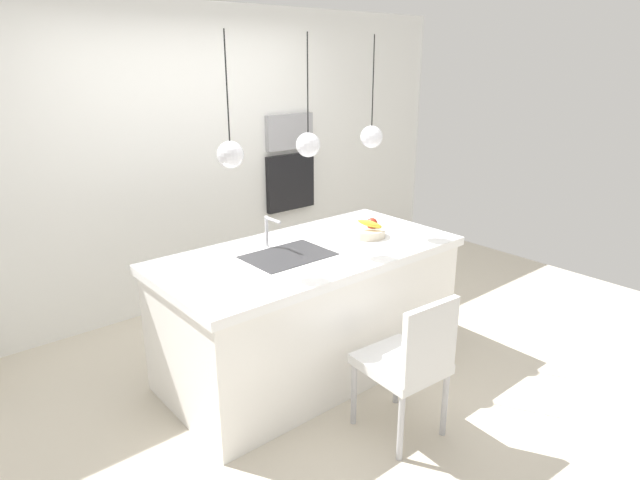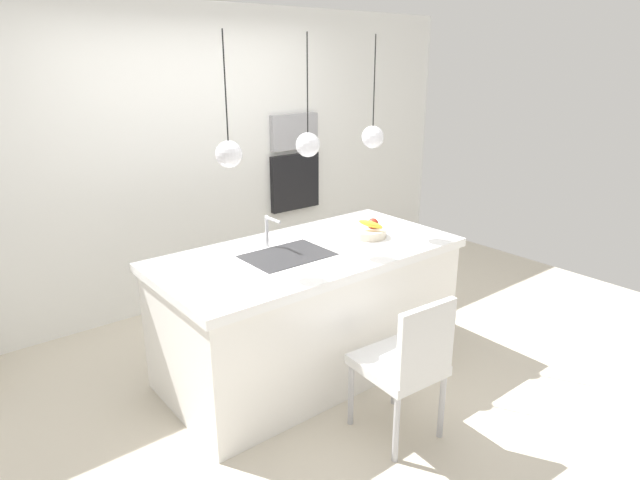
% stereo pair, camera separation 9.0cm
% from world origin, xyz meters
% --- Properties ---
extents(floor, '(6.60, 6.60, 0.00)m').
position_xyz_m(floor, '(0.00, 0.00, 0.00)').
color(floor, beige).
rests_on(floor, ground).
extents(back_wall, '(6.00, 0.10, 2.60)m').
position_xyz_m(back_wall, '(0.00, 1.65, 1.30)').
color(back_wall, white).
rests_on(back_wall, ground).
extents(kitchen_island, '(2.09, 1.04, 0.91)m').
position_xyz_m(kitchen_island, '(0.00, 0.00, 0.46)').
color(kitchen_island, white).
rests_on(kitchen_island, ground).
extents(sink_basin, '(0.56, 0.40, 0.02)m').
position_xyz_m(sink_basin, '(-0.18, 0.00, 0.90)').
color(sink_basin, '#2D2D30').
rests_on(sink_basin, kitchen_island).
extents(faucet, '(0.02, 0.17, 0.22)m').
position_xyz_m(faucet, '(-0.18, 0.21, 1.05)').
color(faucet, silver).
rests_on(faucet, kitchen_island).
extents(fruit_bowl, '(0.26, 0.26, 0.15)m').
position_xyz_m(fruit_bowl, '(0.52, -0.05, 0.95)').
color(fruit_bowl, beige).
rests_on(fruit_bowl, kitchen_island).
extents(microwave, '(0.54, 0.08, 0.34)m').
position_xyz_m(microwave, '(1.04, 1.58, 1.47)').
color(microwave, '#9E9EA3').
rests_on(microwave, back_wall).
extents(oven, '(0.56, 0.08, 0.56)m').
position_xyz_m(oven, '(1.04, 1.58, 0.97)').
color(oven, black).
rests_on(oven, back_wall).
extents(chair_near, '(0.45, 0.49, 0.91)m').
position_xyz_m(chair_near, '(-0.04, -0.96, 0.51)').
color(chair_near, silver).
rests_on(chair_near, ground).
extents(pendant_light_left, '(0.16, 0.16, 0.76)m').
position_xyz_m(pendant_light_left, '(-0.58, 0.00, 1.62)').
color(pendant_light_left, silver).
extents(pendant_light_center, '(0.16, 0.16, 0.76)m').
position_xyz_m(pendant_light_center, '(0.00, 0.00, 1.62)').
color(pendant_light_center, silver).
extents(pendant_light_right, '(0.16, 0.16, 0.76)m').
position_xyz_m(pendant_light_right, '(0.58, 0.00, 1.62)').
color(pendant_light_right, silver).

